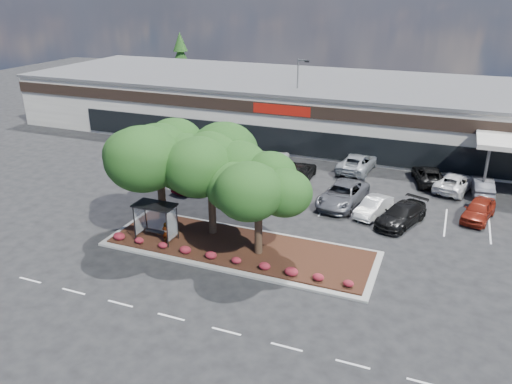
% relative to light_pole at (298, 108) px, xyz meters
% --- Properties ---
extents(ground, '(160.00, 160.00, 0.00)m').
position_rel_light_pole_xyz_m(ground, '(5.59, -28.00, -4.09)').
color(ground, black).
rests_on(ground, ground).
extents(retail_store, '(80.40, 25.20, 6.25)m').
position_rel_light_pole_xyz_m(retail_store, '(5.65, 5.91, -0.94)').
color(retail_store, silver).
rests_on(retail_store, ground).
extents(landscape_island, '(18.00, 6.00, 0.26)m').
position_rel_light_pole_xyz_m(landscape_island, '(3.59, -24.00, -3.97)').
color(landscape_island, '#979792').
rests_on(landscape_island, ground).
extents(lane_markings, '(33.12, 20.06, 0.01)m').
position_rel_light_pole_xyz_m(lane_markings, '(5.45, -17.58, -4.09)').
color(lane_markings, silver).
rests_on(lane_markings, ground).
extents(shrub_row, '(17.00, 0.80, 0.50)m').
position_rel_light_pole_xyz_m(shrub_row, '(3.59, -26.10, -3.58)').
color(shrub_row, maroon).
rests_on(shrub_row, landscape_island).
extents(bus_shelter, '(2.75, 1.55, 2.59)m').
position_rel_light_pole_xyz_m(bus_shelter, '(-1.91, -25.05, -1.79)').
color(bus_shelter, black).
rests_on(bus_shelter, landscape_island).
extents(island_tree_west, '(7.20, 7.20, 7.89)m').
position_rel_light_pole_xyz_m(island_tree_west, '(-2.41, -23.50, 0.11)').
color(island_tree_west, '#133A12').
rests_on(island_tree_west, landscape_island).
extents(island_tree_mid, '(6.60, 6.60, 7.32)m').
position_rel_light_pole_xyz_m(island_tree_mid, '(1.09, -22.80, -0.17)').
color(island_tree_mid, '#133A12').
rests_on(island_tree_mid, landscape_island).
extents(island_tree_east, '(5.80, 5.80, 6.50)m').
position_rel_light_pole_xyz_m(island_tree_east, '(5.09, -24.30, -0.58)').
color(island_tree_east, '#133A12').
rests_on(island_tree_east, landscape_island).
extents(conifer_north_west, '(4.40, 4.40, 10.00)m').
position_rel_light_pole_xyz_m(conifer_north_west, '(-24.41, 18.00, 0.91)').
color(conifer_north_west, '#133A12').
rests_on(conifer_north_west, ground).
extents(person_waiting, '(0.58, 0.40, 1.53)m').
position_rel_light_pole_xyz_m(person_waiting, '(-1.05, -25.39, -3.07)').
color(person_waiting, '#594C47').
rests_on(person_waiting, landscape_island).
extents(light_pole, '(1.43, 0.50, 9.28)m').
position_rel_light_pole_xyz_m(light_pole, '(0.00, 0.00, 0.00)').
color(light_pole, '#979792').
rests_on(light_pole, ground).
extents(car_0, '(3.88, 6.34, 1.72)m').
position_rel_light_pole_xyz_m(car_0, '(-5.27, -13.92, -3.24)').
color(car_0, silver).
rests_on(car_0, ground).
extents(car_1, '(2.87, 5.14, 1.65)m').
position_rel_light_pole_xyz_m(car_1, '(-4.30, -15.32, -3.27)').
color(car_1, maroon).
rests_on(car_1, ground).
extents(car_2, '(2.68, 4.17, 1.32)m').
position_rel_light_pole_xyz_m(car_2, '(-3.68, -15.38, -3.43)').
color(car_2, '#56575C').
rests_on(car_2, ground).
extents(car_3, '(3.93, 6.52, 1.69)m').
position_rel_light_pole_xyz_m(car_3, '(3.37, -12.71, -3.25)').
color(car_3, black).
rests_on(car_3, ground).
extents(car_4, '(3.63, 6.41, 1.69)m').
position_rel_light_pole_xyz_m(car_4, '(8.25, -14.10, -3.25)').
color(car_4, '#5A5B61').
rests_on(car_4, ground).
extents(car_5, '(2.58, 4.37, 1.36)m').
position_rel_light_pole_xyz_m(car_5, '(10.87, -15.19, -3.42)').
color(car_5, white).
rests_on(car_5, ground).
extents(car_6, '(3.79, 5.57, 1.50)m').
position_rel_light_pole_xyz_m(car_6, '(13.01, -16.04, -3.35)').
color(car_6, black).
rests_on(car_6, ground).
extents(car_7, '(2.81, 4.75, 1.52)m').
position_rel_light_pole_xyz_m(car_7, '(18.25, -13.08, -3.34)').
color(car_7, maroon).
rests_on(car_7, ground).
extents(car_9, '(2.38, 4.67, 1.47)m').
position_rel_light_pole_xyz_m(car_9, '(-7.19, -10.46, -3.36)').
color(car_9, '#184922').
rests_on(car_9, ground).
extents(car_10, '(4.17, 6.62, 1.70)m').
position_rel_light_pole_xyz_m(car_10, '(0.25, -8.37, -3.24)').
color(car_10, silver).
rests_on(car_10, ground).
extents(car_11, '(2.77, 5.43, 1.47)m').
position_rel_light_pole_xyz_m(car_11, '(3.36, -9.96, -3.36)').
color(car_11, black).
rests_on(car_11, ground).
extents(car_13, '(3.27, 6.21, 1.67)m').
position_rel_light_pole_xyz_m(car_13, '(7.81, -5.82, -3.26)').
color(car_13, '#9BA0A6').
rests_on(car_13, ground).
extents(car_14, '(3.75, 5.70, 1.46)m').
position_rel_light_pole_xyz_m(car_14, '(16.46, -7.64, -3.37)').
color(car_14, white).
rests_on(car_14, ground).
extents(car_15, '(3.60, 5.55, 1.42)m').
position_rel_light_pole_xyz_m(car_15, '(14.27, -6.57, -3.38)').
color(car_15, black).
rests_on(car_15, ground).
extents(car_16, '(2.02, 4.59, 1.47)m').
position_rel_light_pole_xyz_m(car_16, '(18.55, -7.53, -3.36)').
color(car_16, '#5A5B62').
rests_on(car_16, ground).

